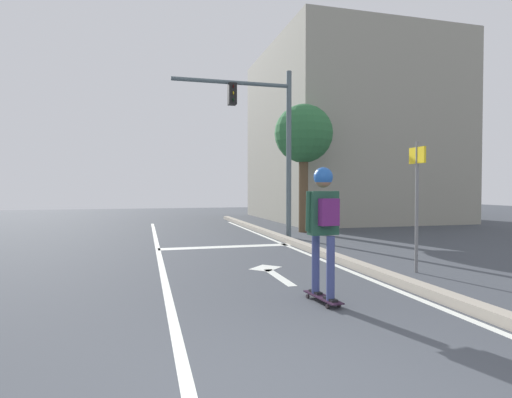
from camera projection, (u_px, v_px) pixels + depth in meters
name	position (u px, v px, depth m)	size (l,w,h in m)	color
lane_line_center	(161.00, 265.00, 8.37)	(0.12, 20.00, 0.01)	silver
lane_line_curbside	(317.00, 258.00, 9.25)	(0.12, 20.00, 0.01)	silver
stop_bar	(227.00, 247.00, 10.96)	(3.55, 0.40, 0.01)	silver
lane_arrow_stem	(279.00, 277.00, 7.23)	(0.16, 1.40, 0.01)	silver
lane_arrow_head	(265.00, 268.00, 8.05)	(0.56, 0.44, 0.01)	silver
curb_strip	(327.00, 254.00, 9.32)	(0.24, 24.00, 0.14)	#A59C8C
skateboard	(323.00, 298.00, 5.63)	(0.26, 0.81, 0.08)	#2A162B
skater	(324.00, 214.00, 5.58)	(0.48, 0.64, 1.76)	navy
traffic_signal_mast	(266.00, 127.00, 12.71)	(3.70, 0.34, 5.21)	#516267
street_sign_post	(417.00, 188.00, 7.59)	(0.06, 0.44, 2.41)	slate
roadside_tree	(304.00, 136.00, 14.55)	(2.05, 2.05, 4.51)	brown
building_block	(347.00, 136.00, 20.95)	(8.11, 9.04, 8.46)	gray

